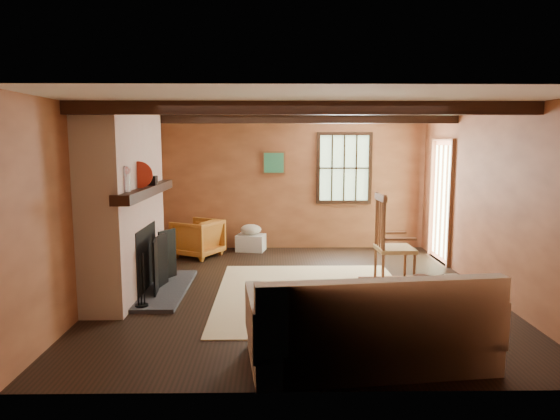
{
  "coord_description": "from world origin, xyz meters",
  "views": [
    {
      "loc": [
        -0.32,
        -6.49,
        1.98
      ],
      "look_at": [
        -0.22,
        0.4,
        1.04
      ],
      "focal_mm": 32.0,
      "sensor_mm": 36.0,
      "label": 1
    }
  ],
  "objects_px": {
    "sofa": "(371,330)",
    "armchair": "(198,238)",
    "rocking_chair": "(392,246)",
    "fireplace": "(127,210)",
    "laundry_basket": "(251,243)"
  },
  "relations": [
    {
      "from": "sofa",
      "to": "armchair",
      "type": "distance_m",
      "value": 4.79
    },
    {
      "from": "rocking_chair",
      "to": "armchair",
      "type": "relative_size",
      "value": 1.77
    },
    {
      "from": "rocking_chair",
      "to": "fireplace",
      "type": "bearing_deg",
      "value": 93.8
    },
    {
      "from": "rocking_chair",
      "to": "sofa",
      "type": "bearing_deg",
      "value": 161.03
    },
    {
      "from": "sofa",
      "to": "laundry_basket",
      "type": "xyz_separation_m",
      "value": [
        -1.27,
        4.73,
        -0.16
      ]
    },
    {
      "from": "rocking_chair",
      "to": "sofa",
      "type": "distance_m",
      "value": 2.72
    },
    {
      "from": "sofa",
      "to": "rocking_chair",
      "type": "bearing_deg",
      "value": 66.13
    },
    {
      "from": "fireplace",
      "to": "armchair",
      "type": "height_order",
      "value": "fireplace"
    },
    {
      "from": "sofa",
      "to": "armchair",
      "type": "xyz_separation_m",
      "value": [
        -2.18,
        4.27,
        0.02
      ]
    },
    {
      "from": "laundry_basket",
      "to": "sofa",
      "type": "bearing_deg",
      "value": -74.95
    },
    {
      "from": "laundry_basket",
      "to": "armchair",
      "type": "xyz_separation_m",
      "value": [
        -0.9,
        -0.46,
        0.18
      ]
    },
    {
      "from": "fireplace",
      "to": "laundry_basket",
      "type": "relative_size",
      "value": 4.8
    },
    {
      "from": "fireplace",
      "to": "rocking_chair",
      "type": "distance_m",
      "value": 3.63
    },
    {
      "from": "fireplace",
      "to": "laundry_basket",
      "type": "bearing_deg",
      "value": 58.9
    },
    {
      "from": "laundry_basket",
      "to": "fireplace",
      "type": "bearing_deg",
      "value": -121.1
    }
  ]
}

